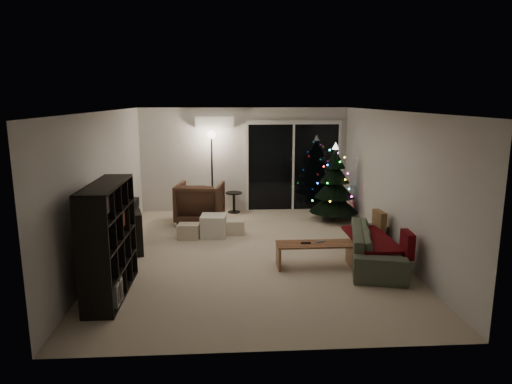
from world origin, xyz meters
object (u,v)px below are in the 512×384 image
bookshelf (95,240)px  media_cabinet (128,228)px  sofa (376,246)px  coffee_table (315,255)px  christmas_tree (334,182)px  armchair (200,203)px

bookshelf → media_cabinet: (0.00, 2.05, -0.42)m
bookshelf → sofa: bookshelf is taller
bookshelf → coffee_table: size_ratio=1.27×
christmas_tree → bookshelf: bearing=-138.4°
bookshelf → coffee_table: bearing=-7.6°
armchair → christmas_tree: 3.03m
armchair → bookshelf: bearing=80.3°
christmas_tree → armchair: bearing=-179.7°
armchair → sofa: armchair is taller
armchair → coffee_table: (2.02, -2.84, -0.26)m
coffee_table → sofa: bearing=3.5°
armchair → sofa: bearing=146.5°
media_cabinet → coffee_table: size_ratio=0.96×
armchair → coffee_table: size_ratio=0.80×
armchair → coffee_table: bearing=133.9°
coffee_table → christmas_tree: 3.09m
armchair → media_cabinet: bearing=62.5°
media_cabinet → coffee_table: media_cabinet is taller
bookshelf → media_cabinet: size_ratio=1.32×
christmas_tree → coffee_table: bearing=-108.9°
sofa → media_cabinet: bearing=89.9°
christmas_tree → sofa: bearing=-88.4°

